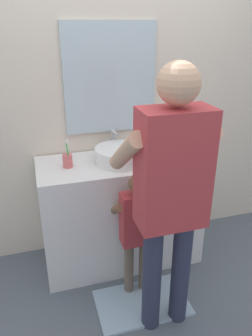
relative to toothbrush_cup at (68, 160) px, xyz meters
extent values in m
plane|color=slate|center=(0.39, -0.30, -0.93)|extent=(14.00, 14.00, 0.00)
cube|color=beige|center=(0.39, 0.32, 0.42)|extent=(4.40, 0.08, 2.70)
cube|color=silver|center=(0.39, 0.27, 0.51)|extent=(0.71, 0.02, 0.81)
cube|color=white|center=(0.39, 0.00, -0.49)|extent=(1.24, 0.54, 0.88)
cylinder|color=white|center=(0.39, -0.02, 0.00)|extent=(0.38, 0.38, 0.11)
cylinder|color=silver|center=(0.39, -0.02, 0.01)|extent=(0.32, 0.32, 0.09)
cylinder|color=#B7BABF|center=(0.39, 0.23, 0.04)|extent=(0.03, 0.03, 0.18)
cylinder|color=#B7BABF|center=(0.39, 0.17, 0.12)|extent=(0.02, 0.12, 0.02)
cylinder|color=#B7BABF|center=(0.32, 0.23, -0.03)|extent=(0.04, 0.04, 0.05)
cylinder|color=#B7BABF|center=(0.46, 0.23, -0.03)|extent=(0.04, 0.04, 0.05)
cylinder|color=#D86666|center=(0.00, 0.00, 0.00)|extent=(0.07, 0.07, 0.09)
cylinder|color=green|center=(0.01, -0.01, 0.05)|extent=(0.03, 0.02, 0.17)
cube|color=white|center=(0.01, -0.01, 0.14)|extent=(0.01, 0.02, 0.02)
cube|color=#99B7CC|center=(0.39, -0.55, -0.92)|extent=(0.64, 0.40, 0.02)
cylinder|color=#6B5B4C|center=(0.34, -0.41, -0.71)|extent=(0.07, 0.07, 0.44)
cylinder|color=#6B5B4C|center=(0.44, -0.41, -0.71)|extent=(0.07, 0.07, 0.44)
cube|color=#B7383D|center=(0.39, -0.41, -0.31)|extent=(0.22, 0.12, 0.38)
sphere|color=brown|center=(0.39, -0.41, -0.04)|extent=(0.12, 0.12, 0.12)
cylinder|color=brown|center=(0.27, -0.31, -0.27)|extent=(0.05, 0.26, 0.21)
cylinder|color=brown|center=(0.51, -0.31, -0.27)|extent=(0.05, 0.26, 0.21)
cylinder|color=#2D334C|center=(0.39, -0.71, -0.55)|extent=(0.12, 0.12, 0.77)
cylinder|color=#2D334C|center=(0.58, -0.71, -0.55)|extent=(0.12, 0.12, 0.77)
cube|color=#B7383D|center=(0.49, -0.71, 0.18)|extent=(0.39, 0.22, 0.67)
sphere|color=#D8A884|center=(0.49, -0.71, 0.63)|extent=(0.22, 0.22, 0.22)
cylinder|color=#D8A884|center=(0.28, -0.54, 0.23)|extent=(0.09, 0.47, 0.37)
cylinder|color=#D8A884|center=(0.70, -0.54, 0.23)|extent=(0.09, 0.47, 0.37)
cylinder|color=orange|center=(0.70, -0.36, 0.06)|extent=(0.01, 0.14, 0.03)
cube|color=white|center=(0.70, -0.29, 0.07)|extent=(0.01, 0.02, 0.02)
camera|label=1|loc=(-0.21, -2.18, 0.90)|focal=35.09mm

